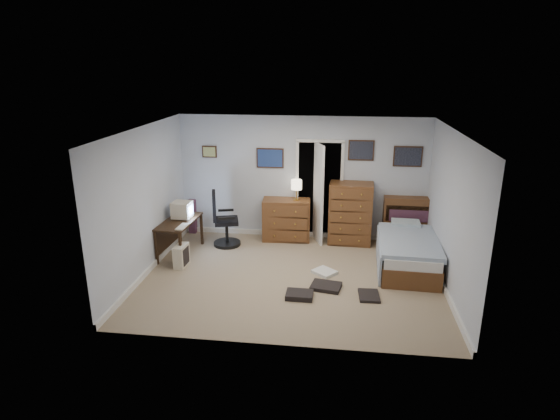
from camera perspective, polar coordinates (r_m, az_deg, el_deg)
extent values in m
cube|color=gray|center=(8.05, 1.39, -8.27)|extent=(5.00, 4.00, 0.02)
cube|color=#331F11|center=(8.95, -12.21, -1.38)|extent=(0.60, 1.19, 0.04)
cube|color=#331F11|center=(8.69, -14.85, -4.50)|extent=(0.05, 0.05, 0.63)
cube|color=#331F11|center=(8.51, -12.02, -4.77)|extent=(0.05, 0.05, 0.63)
cube|color=#331F11|center=(9.61, -12.13, -2.13)|extent=(0.05, 0.05, 0.63)
cube|color=#331F11|center=(9.45, -9.54, -2.33)|extent=(0.05, 0.05, 0.63)
cube|color=#331F11|center=(9.14, -13.54, -3.01)|extent=(0.09, 1.07, 0.44)
cube|color=beige|center=(9.02, -11.86, 0.04)|extent=(0.36, 0.34, 0.30)
cube|color=#8CB2F2|center=(8.95, -10.83, -0.02)|extent=(0.02, 0.25, 0.20)
cube|color=beige|center=(9.07, -11.80, -0.92)|extent=(0.24, 0.24, 0.02)
cube|color=beige|center=(8.57, -11.85, -2.01)|extent=(0.15, 0.36, 0.02)
cube|color=beige|center=(8.56, -11.95, -5.48)|extent=(0.20, 0.38, 0.40)
cube|color=black|center=(8.52, -11.36, -5.53)|extent=(0.02, 0.27, 0.31)
cylinder|color=black|center=(9.44, -6.45, -4.06)|extent=(0.66, 0.66, 0.06)
cylinder|color=black|center=(9.36, -6.49, -2.77)|extent=(0.08, 0.08, 0.41)
cube|color=black|center=(9.27, -6.55, -1.34)|extent=(0.56, 0.56, 0.08)
cube|color=black|center=(9.17, -8.03, 0.49)|extent=(0.17, 0.41, 0.57)
cube|color=black|center=(8.99, -6.54, -0.98)|extent=(0.31, 0.13, 0.04)
cube|color=black|center=(9.46, -6.62, -0.02)|extent=(0.31, 0.13, 0.04)
cube|color=maroon|center=(10.11, -10.63, -0.76)|extent=(0.15, 0.15, 0.72)
cube|color=brown|center=(9.54, 0.78, -1.18)|extent=(0.98, 0.54, 0.85)
cylinder|color=gold|center=(9.39, 2.01, 1.29)|extent=(0.14, 0.14, 0.02)
cylinder|color=gold|center=(9.36, 2.01, 2.04)|extent=(0.03, 0.03, 0.26)
cylinder|color=beige|center=(9.31, 2.03, 3.11)|extent=(0.23, 0.23, 0.19)
cube|color=black|center=(9.83, 4.87, 2.83)|extent=(0.90, 0.60, 2.00)
cube|color=white|center=(9.54, 2.07, 2.42)|extent=(0.06, 0.05, 2.00)
cube|color=white|center=(9.51, 7.48, 2.22)|extent=(0.06, 0.05, 2.00)
cube|color=white|center=(9.30, 4.93, 8.40)|extent=(0.96, 0.05, 0.06)
cube|color=white|center=(9.41, 4.47, 2.16)|extent=(0.31, 0.77, 2.00)
sphere|color=gold|center=(9.26, 6.34, 1.84)|extent=(0.06, 0.06, 0.06)
cube|color=brown|center=(9.41, 8.58, -0.41)|extent=(0.87, 0.54, 1.24)
cube|color=brown|center=(9.68, 15.55, -1.24)|extent=(1.07, 0.28, 0.96)
cube|color=black|center=(9.54, 15.70, -0.36)|extent=(0.98, 0.12, 0.32)
cube|color=maroon|center=(9.56, 15.68, -0.61)|extent=(0.85, 0.14, 0.23)
cube|color=brown|center=(8.66, 15.23, -5.69)|extent=(1.03, 1.93, 0.33)
cube|color=white|center=(8.57, 15.37, -4.15)|extent=(0.99, 1.89, 0.17)
cube|color=slate|center=(8.44, 15.48, -3.73)|extent=(1.07, 1.65, 0.09)
cube|color=slate|center=(8.50, 11.97, -5.17)|extent=(0.11, 1.61, 0.51)
cube|color=#63899F|center=(9.18, 15.06, -1.70)|extent=(0.54, 0.38, 0.12)
cube|color=#331E11|center=(9.71, -8.59, 7.04)|extent=(0.30, 0.03, 0.24)
cube|color=#8D9450|center=(9.69, -8.62, 7.02)|extent=(0.25, 0.01, 0.19)
cube|color=#331E11|center=(9.46, -1.22, 6.35)|extent=(0.55, 0.03, 0.40)
cube|color=#100C56|center=(9.45, -1.23, 6.33)|extent=(0.50, 0.01, 0.35)
cube|color=#331E11|center=(9.34, 9.86, 7.19)|extent=(0.50, 0.03, 0.40)
cube|color=black|center=(9.32, 9.86, 7.17)|extent=(0.45, 0.01, 0.35)
cube|color=#331E11|center=(9.44, 15.32, 6.31)|extent=(0.55, 0.03, 0.40)
cube|color=black|center=(9.42, 15.33, 6.29)|extent=(0.50, 0.01, 0.35)
cube|color=black|center=(7.54, 10.79, -10.22)|extent=(0.33, 0.43, 0.04)
cube|color=silver|center=(8.20, 5.45, -7.54)|extent=(0.48, 0.48, 0.05)
cube|color=black|center=(7.71, 5.63, -9.24)|extent=(0.53, 0.45, 0.06)
cube|color=black|center=(7.40, 2.39, -10.30)|extent=(0.42, 0.32, 0.08)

